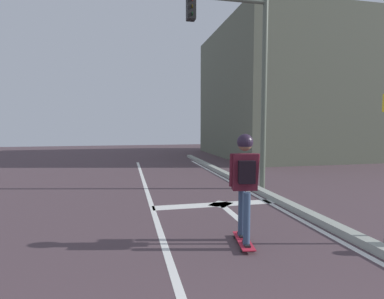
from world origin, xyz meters
The scene contains 10 objects.
lane_line_center centered at (-0.17, 6.00, 0.00)m, with size 0.12×20.00×0.01m, color silver.
lane_line_curbside centered at (2.78, 6.00, 0.00)m, with size 0.12×20.00×0.01m, color silver.
stop_bar centered at (1.38, 6.99, 0.00)m, with size 3.10×0.40×0.01m, color silver.
lane_arrow_stem centered at (1.53, 6.15, 0.00)m, with size 0.16×1.40×0.01m, color silver.
lane_arrow_head centered at (1.53, 7.00, 0.00)m, with size 0.56×0.44×0.01m, color silver.
curb_strip centered at (3.03, 6.00, 0.07)m, with size 0.24×24.00×0.14m, color #9AA095.
skateboard centered at (1.12, 4.49, 0.06)m, with size 0.35×0.86×0.08m.
skater centered at (1.11, 4.47, 1.21)m, with size 0.48×0.64×1.76m.
traffic_signal_mast centered at (2.41, 8.49, 3.99)m, with size 4.62×0.34×5.85m.
building_block centered at (10.56, 17.74, 3.98)m, with size 11.27×9.80×7.95m, color #5E6451.
Camera 1 is at (-0.76, -0.05, 1.98)m, focal length 28.13 mm.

